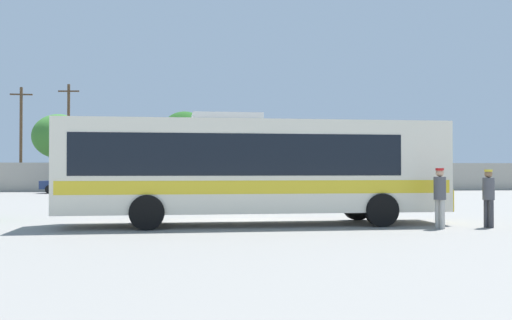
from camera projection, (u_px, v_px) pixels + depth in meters
The scene contains 11 objects.
ground_plane at pixel (231, 204), 29.74m from camera, with size 300.00×300.00×0.00m, color gray.
perimeter_wall at pixel (218, 177), 48.26m from camera, with size 80.00×0.30×2.34m, color #9E998C.
coach_bus_cream_yellow at pixel (251, 166), 18.83m from camera, with size 12.42×3.06×3.57m.
attendant_by_bus_door at pixel (440, 194), 17.56m from camera, with size 0.49×0.49×1.82m.
passenger_waiting_on_apron at pixel (489, 194), 17.88m from camera, with size 0.48×0.48×1.78m.
parked_car_leftmost_dark_blue at pixel (71, 183), 44.10m from camera, with size 4.20×2.07×1.45m.
parked_car_second_grey at pixel (145, 183), 44.14m from camera, with size 4.48×2.18×1.42m.
utility_pole_near at pixel (68, 135), 50.29m from camera, with size 1.80×0.28×9.15m.
utility_pole_far at pixel (21, 137), 48.31m from camera, with size 1.80×0.24×8.61m.
roadside_tree_left at pixel (59, 136), 52.37m from camera, with size 4.68×4.68×6.76m.
roadside_tree_midleft at pixel (185, 131), 50.27m from camera, with size 3.90×3.90×6.79m.
Camera 1 is at (-1.77, -19.75, 1.78)m, focal length 41.00 mm.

